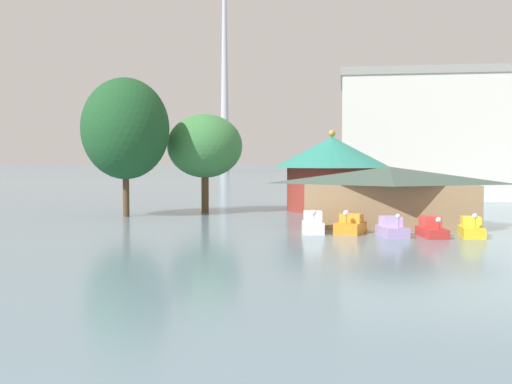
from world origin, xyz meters
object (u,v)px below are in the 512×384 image
at_px(pedal_boat_white, 313,224).
at_px(distant_broadcast_tower, 224,7).
at_px(shoreline_tree_mid, 205,146).
at_px(background_building_block, 430,136).
at_px(green_roof_pavilion, 332,169).
at_px(pedal_boat_red, 431,229).
at_px(boathouse, 389,195).
at_px(pedal_boat_yellow, 471,229).
at_px(pedal_boat_lavender, 392,228).
at_px(pedal_boat_orange, 350,226).
at_px(shoreline_tree_tall_left, 125,129).

bearing_deg(pedal_boat_white, distant_broadcast_tower, -172.46).
height_order(shoreline_tree_mid, background_building_block, background_building_block).
xyz_separation_m(green_roof_pavilion, background_building_block, (12.67, 23.89, 4.14)).
bearing_deg(distant_broadcast_tower, pedal_boat_red, -75.77).
height_order(boathouse, shoreline_tree_mid, shoreline_tree_mid).
relative_size(pedal_boat_yellow, boathouse, 0.20).
xyz_separation_m(pedal_boat_white, pedal_boat_lavender, (5.23, -0.89, -0.09)).
bearing_deg(pedal_boat_orange, pedal_boat_yellow, 100.99).
bearing_deg(boathouse, pedal_boat_lavender, -92.14).
relative_size(pedal_boat_lavender, background_building_block, 0.13).
distance_m(pedal_boat_red, green_roof_pavilion, 22.09).
xyz_separation_m(pedal_boat_red, background_building_block, (5.83, 44.57, 7.79)).
height_order(pedal_boat_white, green_roof_pavilion, green_roof_pavilion).
height_order(pedal_boat_white, pedal_boat_yellow, pedal_boat_white).
bearing_deg(background_building_block, shoreline_tree_tall_left, -132.65).
bearing_deg(distant_broadcast_tower, background_building_block, -71.19).
bearing_deg(pedal_boat_red, pedal_boat_yellow, 83.71).
distance_m(pedal_boat_white, shoreline_tree_mid, 19.85).
distance_m(pedal_boat_lavender, boathouse, 6.11).
relative_size(pedal_boat_red, boathouse, 0.23).
bearing_deg(pedal_boat_lavender, distant_broadcast_tower, -179.39).
xyz_separation_m(pedal_boat_white, pedal_boat_yellow, (10.27, -0.89, -0.06)).
xyz_separation_m(pedal_boat_orange, pedal_boat_lavender, (2.69, -0.94, -0.04)).
height_order(pedal_boat_lavender, pedal_boat_yellow, pedal_boat_yellow).
distance_m(pedal_boat_lavender, distant_broadcast_tower, 259.43).
relative_size(boathouse, shoreline_tree_tall_left, 1.08).
distance_m(green_roof_pavilion, distant_broadcast_tower, 238.42).
xyz_separation_m(pedal_boat_red, pedal_boat_yellow, (2.54, 0.25, 0.01)).
relative_size(boathouse, distant_broadcast_tower, 0.08).
distance_m(pedal_boat_orange, distant_broadcast_tower, 257.95).
distance_m(green_roof_pavilion, shoreline_tree_mid, 12.87).
distance_m(pedal_boat_white, pedal_boat_yellow, 10.31).
height_order(background_building_block, distant_broadcast_tower, distant_broadcast_tower).
bearing_deg(pedal_boat_red, pedal_boat_white, -110.41).
bearing_deg(shoreline_tree_tall_left, green_roof_pavilion, 27.56).
xyz_separation_m(pedal_boat_red, shoreline_tree_tall_left, (-24.81, 11.30, 7.27)).
bearing_deg(pedal_boat_white, shoreline_tree_mid, -149.24).
distance_m(pedal_boat_orange, pedal_boat_lavender, 2.85).
bearing_deg(green_roof_pavilion, distant_broadcast_tower, 103.83).
distance_m(shoreline_tree_tall_left, background_building_block, 45.23).
bearing_deg(pedal_boat_yellow, pedal_boat_lavender, -88.57).
bearing_deg(pedal_boat_white, pedal_boat_orange, 86.02).
height_order(pedal_boat_yellow, shoreline_tree_mid, shoreline_tree_mid).
bearing_deg(pedal_boat_yellow, boathouse, -138.90).
height_order(pedal_boat_white, distant_broadcast_tower, distant_broadcast_tower).
relative_size(pedal_boat_red, shoreline_tree_tall_left, 0.25).
relative_size(pedal_boat_lavender, boathouse, 0.24).
relative_size(pedal_boat_red, shoreline_tree_mid, 0.32).
distance_m(pedal_boat_red, shoreline_tree_mid, 25.75).
height_order(pedal_boat_white, shoreline_tree_mid, shoreline_tree_mid).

